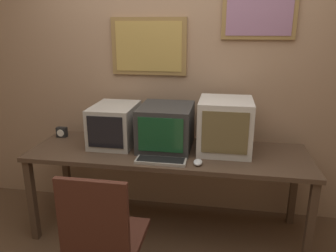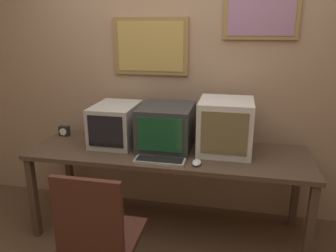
# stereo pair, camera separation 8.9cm
# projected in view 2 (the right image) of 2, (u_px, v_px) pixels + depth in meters

# --- Properties ---
(wall_back) EXTENTS (8.00, 0.08, 2.60)m
(wall_back) POSITION_uv_depth(u_px,v_px,m) (179.00, 74.00, 2.95)
(wall_back) COLOR tan
(wall_back) RESTS_ON ground_plane
(desk) EXTENTS (2.26, 0.70, 0.75)m
(desk) POSITION_uv_depth(u_px,v_px,m) (168.00, 159.00, 2.70)
(desk) COLOR #4C3828
(desk) RESTS_ON ground_plane
(monitor_left) EXTENTS (0.35, 0.48, 0.34)m
(monitor_left) POSITION_uv_depth(u_px,v_px,m) (116.00, 124.00, 2.82)
(monitor_left) COLOR #B7B2A8
(monitor_left) RESTS_ON desk
(monitor_center) EXTENTS (0.43, 0.49, 0.36)m
(monitor_center) POSITION_uv_depth(u_px,v_px,m) (166.00, 127.00, 2.71)
(monitor_center) COLOR #333333
(monitor_center) RESTS_ON desk
(monitor_right) EXTENTS (0.42, 0.44, 0.42)m
(monitor_right) POSITION_uv_depth(u_px,v_px,m) (225.00, 126.00, 2.61)
(monitor_right) COLOR beige
(monitor_right) RESTS_ON desk
(keyboard_main) EXTENTS (0.38, 0.14, 0.03)m
(keyboard_main) POSITION_uv_depth(u_px,v_px,m) (160.00, 161.00, 2.45)
(keyboard_main) COLOR #A8A399
(keyboard_main) RESTS_ON desk
(mouse_near_keyboard) EXTENTS (0.07, 0.11, 0.03)m
(mouse_near_keyboard) POSITION_uv_depth(u_px,v_px,m) (197.00, 163.00, 2.41)
(mouse_near_keyboard) COLOR silver
(mouse_near_keyboard) RESTS_ON desk
(desk_clock) EXTENTS (0.09, 0.06, 0.09)m
(desk_clock) POSITION_uv_depth(u_px,v_px,m) (64.00, 131.00, 3.03)
(desk_clock) COLOR black
(desk_clock) RESTS_ON desk
(office_chair) EXTENTS (0.47, 0.47, 0.94)m
(office_chair) POSITION_uv_depth(u_px,v_px,m) (101.00, 247.00, 2.06)
(office_chair) COLOR black
(office_chair) RESTS_ON ground_plane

